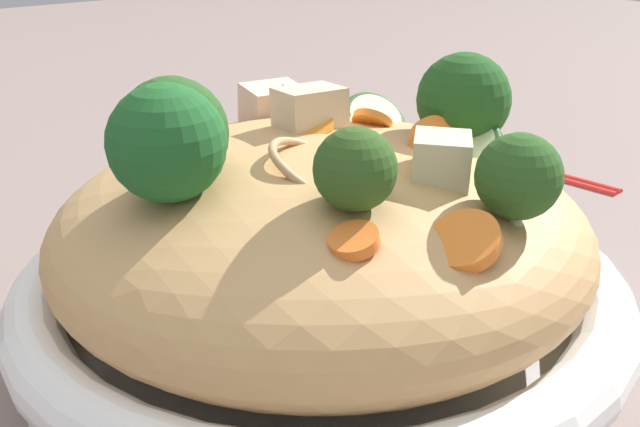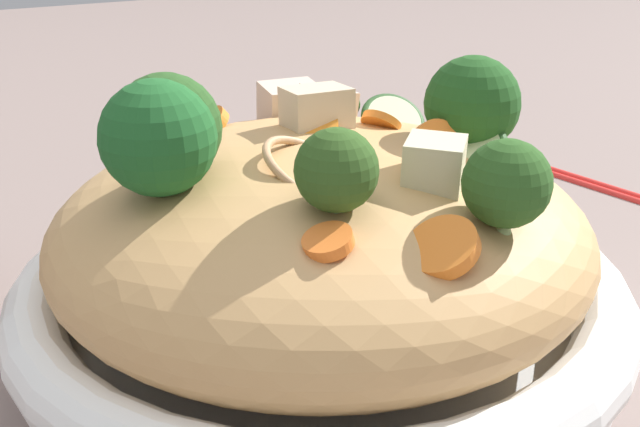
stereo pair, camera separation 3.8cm
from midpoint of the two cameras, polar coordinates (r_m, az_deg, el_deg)
ground_plane at (r=0.42m, az=2.64°, el=-10.27°), size 3.00×3.00×0.00m
serving_bowl at (r=0.41m, az=2.72°, el=-6.93°), size 0.32×0.32×0.06m
noodle_heap at (r=0.39m, az=2.83°, el=-1.35°), size 0.27×0.27×0.10m
broccoli_florets at (r=0.34m, az=1.73°, el=5.91°), size 0.16×0.22×0.07m
carrot_coins at (r=0.36m, az=5.93°, el=3.49°), size 0.21×0.12×0.04m
zucchini_slices at (r=0.44m, az=8.25°, el=6.48°), size 0.16×0.08×0.04m
chicken_chunks at (r=0.42m, az=3.31°, el=7.08°), size 0.19×0.07×0.04m
chopsticks_pair at (r=0.72m, az=18.27°, el=3.31°), size 0.22×0.04×0.01m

